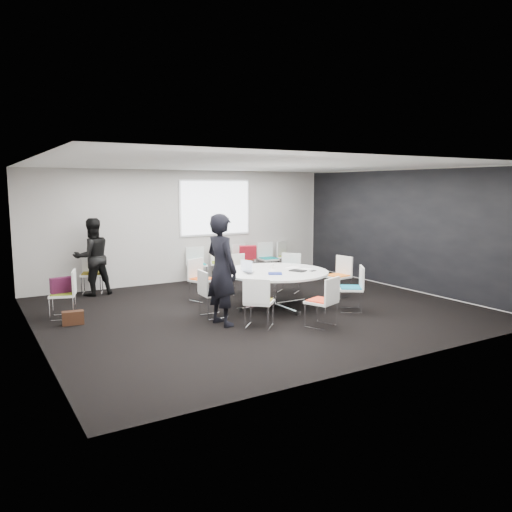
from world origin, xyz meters
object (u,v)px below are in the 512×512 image
cup (272,266)px  person_back (92,257)px  chair_ring_e (213,303)px  chair_back_e (287,263)px  chair_ring_b (288,280)px  maroon_bag (62,285)px  brown_bag (73,318)px  person_main (222,270)px  chair_back_b (220,270)px  chair_person_back (92,282)px  chair_ring_c (239,282)px  chair_ring_a (338,284)px  chair_ring_g (322,311)px  chair_spare_left (64,303)px  chair_ring_d (202,288)px  chair_back_d (268,265)px  chair_back_a (197,272)px  laptop (250,272)px  chair_ring_h (351,297)px  conference_table (275,281)px  chair_ring_f (259,312)px  chair_back_c (244,267)px

cup → person_back: bearing=137.8°
chair_ring_e → chair_back_e: bearing=132.8°
chair_ring_b → maroon_bag: bearing=50.4°
brown_bag → person_main: bearing=-30.4°
chair_back_b → chair_person_back: 3.19m
chair_ring_c → person_back: 3.28m
chair_ring_a → chair_person_back: size_ratio=1.00×
chair_ring_g → person_main: person_main is taller
chair_spare_left → brown_bag: chair_spare_left is taller
chair_ring_d → chair_back_d: 3.36m
chair_ring_e → chair_ring_d: bearing=166.3°
chair_ring_c → maroon_bag: size_ratio=2.20×
maroon_bag → chair_ring_e: bearing=-29.1°
chair_back_a → laptop: bearing=97.0°
chair_ring_a → chair_ring_c: 2.20m
chair_back_a → person_main: (-1.19, -3.76, 0.70)m
chair_ring_e → chair_ring_h: (2.50, -0.95, 0.00)m
chair_ring_b → chair_ring_d: 2.04m
chair_back_e → chair_person_back: (-5.31, 0.00, 0.00)m
chair_ring_h → conference_table: bearing=80.3°
person_main → brown_bag: bearing=50.1°
chair_ring_e → chair_back_a: size_ratio=1.00×
chair_ring_d → chair_ring_g: (0.92, -2.89, 0.00)m
person_back → conference_table: bearing=126.4°
chair_back_b → chair_back_e: bearing=-154.0°
chair_ring_e → chair_ring_f: 1.09m
chair_back_e → person_main: size_ratio=0.45×
chair_ring_d → chair_ring_e: (-0.40, -1.35, 0.00)m
chair_ring_d → brown_bag: (-2.73, -0.55, -0.16)m
chair_back_c → chair_back_e: bearing=166.8°
chair_back_e → maroon_bag: bearing=-7.3°
chair_ring_h → chair_spare_left: 5.38m
conference_table → chair_ring_e: size_ratio=2.42×
chair_ring_b → chair_back_a: same height
chair_ring_e → chair_back_a: (1.12, 3.24, 0.00)m
laptop → maroon_bag: (-3.27, 1.20, -0.12)m
chair_spare_left → person_back: bearing=-11.5°
chair_ring_b → chair_back_a: 2.52m
chair_ring_h → chair_person_back: same height
chair_spare_left → chair_ring_d: bearing=-73.2°
chair_person_back → laptop: chair_person_back is taller
chair_ring_e → person_back: (-1.45, 3.07, 0.58)m
conference_table → brown_bag: size_ratio=5.90×
chair_ring_d → person_main: 2.05m
chair_ring_e → laptop: (0.87, 0.14, 0.47)m
chair_ring_c → brown_bag: chair_ring_c is taller
person_main → chair_ring_b: bearing=-66.8°
chair_spare_left → brown_bag: size_ratio=2.44×
chair_ring_h → person_back: person_back is taller
chair_ring_f → chair_ring_h: 2.12m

